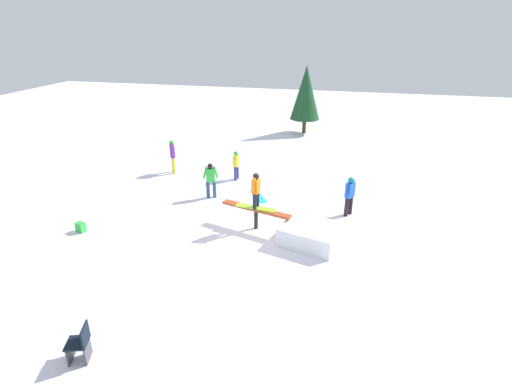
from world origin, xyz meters
The scene contains 12 objects.
ground_plane centered at (0.00, 0.00, 0.00)m, with size 60.00×60.00×0.00m, color white.
rail_feature centered at (0.00, 0.00, 0.66)m, with size 2.56×0.98×0.77m.
snow_kicker_ramp centered at (-1.96, 0.56, 0.31)m, with size 1.80×1.50×0.62m, color white.
main_rider_on_rail centered at (0.00, 0.00, 1.39)m, with size 1.45×0.71×1.27m.
bystander_purple centered at (5.06, -4.45, 0.89)m, with size 0.37×0.61×1.58m.
bystander_yellow centered at (1.93, -4.30, 0.75)m, with size 0.23×0.59×1.33m.
bystander_green centered at (2.38, -2.14, 0.82)m, with size 0.62×0.29×1.46m.
bystander_blue centered at (-3.08, -1.80, 0.84)m, with size 0.42×0.58×1.50m.
loose_snowboard_cyan centered at (0.54, -2.71, 0.01)m, with size 1.46×0.28×0.02m, color #1DC0C7.
folding_chair centered at (2.25, 6.55, 0.41)m, with size 0.55×0.55×0.88m.
backpack_on_snow centered at (5.77, 1.62, 0.17)m, with size 0.30×0.22×0.34m, color green.
pine_tree_near centered at (-0.04, -13.06, 2.54)m, with size 1.84×1.84×4.18m.
Camera 1 is at (-2.84, 11.93, 6.69)m, focal length 28.00 mm.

